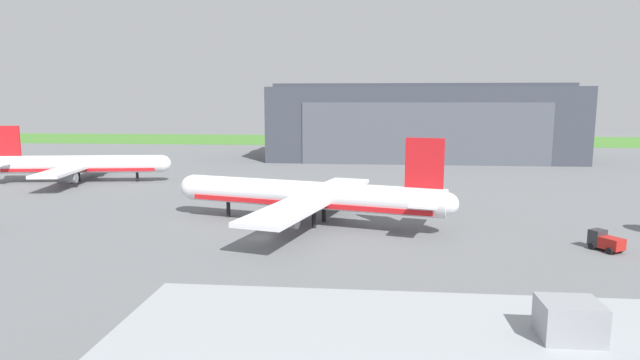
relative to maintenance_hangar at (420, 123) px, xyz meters
name	(u,v)px	position (x,y,z in m)	size (l,w,h in m)	color
ground_plane	(265,238)	(-26.46, -91.22, -10.14)	(440.00, 440.00, 0.00)	slate
grass_field_strip	(340,140)	(-26.46, 68.16, -10.10)	(440.00, 56.00, 0.08)	#45802F
maintenance_hangar	(420,123)	(0.00, 0.00, 0.00)	(83.13, 32.04, 21.20)	#383D47
airliner_near_right	(309,196)	(-21.94, -83.61, -6.28)	(38.38, 35.06, 12.02)	silver
airliner_far_right	(81,165)	(-72.44, -51.41, -6.62)	(35.47, 32.27, 11.50)	silver
baggage_tug	(605,241)	(12.29, -93.17, -9.06)	(3.36, 3.90, 2.18)	#2D2D33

